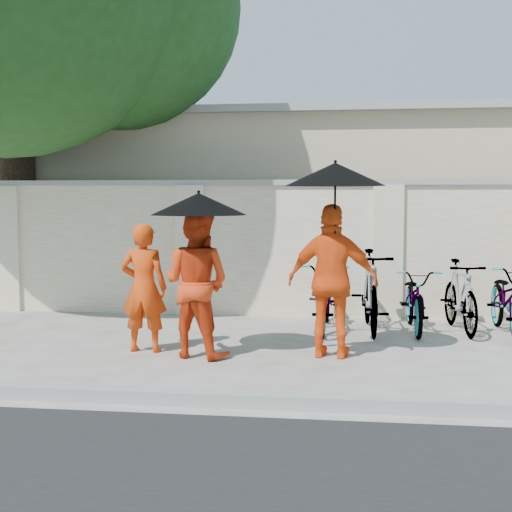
# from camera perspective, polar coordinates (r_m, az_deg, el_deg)

# --- Properties ---
(ground) EXTENTS (80.00, 80.00, 0.00)m
(ground) POSITION_cam_1_polar(r_m,az_deg,el_deg) (8.02, -3.04, -8.36)
(ground) COLOR #B1AEA4
(kerb) EXTENTS (40.00, 0.16, 0.12)m
(kerb) POSITION_cam_1_polar(r_m,az_deg,el_deg) (6.39, -5.88, -11.21)
(kerb) COLOR gray
(kerb) RESTS_ON ground
(compound_wall) EXTENTS (20.00, 0.30, 2.00)m
(compound_wall) POSITION_cam_1_polar(r_m,az_deg,el_deg) (10.92, 5.20, 0.41)
(compound_wall) COLOR white
(compound_wall) RESTS_ON ground
(building_behind) EXTENTS (14.00, 6.00, 3.20)m
(building_behind) POSITION_cam_1_polar(r_m,az_deg,el_deg) (14.69, 9.73, 3.79)
(building_behind) COLOR #BBAC8D
(building_behind) RESTS_ON ground
(monk_left) EXTENTS (0.56, 0.37, 1.52)m
(monk_left) POSITION_cam_1_polar(r_m,az_deg,el_deg) (8.45, -8.97, -2.52)
(monk_left) COLOR red
(monk_left) RESTS_ON ground
(monk_center) EXTENTS (0.98, 0.86, 1.68)m
(monk_center) POSITION_cam_1_polar(r_m,az_deg,el_deg) (8.11, -4.79, -2.18)
(monk_center) COLOR red
(monk_center) RESTS_ON ground
(parasol_center) EXTENTS (1.08, 1.08, 0.91)m
(parasol_center) POSITION_cam_1_polar(r_m,az_deg,el_deg) (7.96, -4.61, 4.17)
(parasol_center) COLOR black
(parasol_center) RESTS_ON ground
(monk_right) EXTENTS (1.07, 0.55, 1.74)m
(monk_right) POSITION_cam_1_polar(r_m,az_deg,el_deg) (8.08, 6.16, -2.01)
(monk_right) COLOR #F75614
(monk_right) RESTS_ON ground
(parasol_right) EXTENTS (1.11, 1.11, 1.21)m
(parasol_right) POSITION_cam_1_polar(r_m,az_deg,el_deg) (7.95, 6.36, 6.52)
(parasol_right) COLOR black
(parasol_right) RESTS_ON ground
(bike_0) EXTENTS (0.64, 1.80, 0.94)m
(bike_0) POSITION_cam_1_polar(r_m,az_deg,el_deg) (9.80, 5.62, -3.19)
(bike_0) COLOR gray
(bike_0) RESTS_ON ground
(bike_1) EXTENTS (0.61, 1.87, 1.11)m
(bike_1) POSITION_cam_1_polar(r_m,az_deg,el_deg) (9.73, 9.15, -2.79)
(bike_1) COLOR gray
(bike_1) RESTS_ON ground
(bike_2) EXTENTS (0.61, 1.67, 0.87)m
(bike_2) POSITION_cam_1_polar(r_m,az_deg,el_deg) (9.88, 12.61, -3.42)
(bike_2) COLOR gray
(bike_2) RESTS_ON ground
(bike_3) EXTENTS (0.64, 1.66, 0.97)m
(bike_3) POSITION_cam_1_polar(r_m,az_deg,el_deg) (9.98, 16.02, -3.11)
(bike_3) COLOR gray
(bike_3) RESTS_ON ground
(bike_4) EXTENTS (0.65, 1.80, 0.94)m
(bike_4) POSITION_cam_1_polar(r_m,az_deg,el_deg) (9.98, 19.53, -3.29)
(bike_4) COLOR gray
(bike_4) RESTS_ON ground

